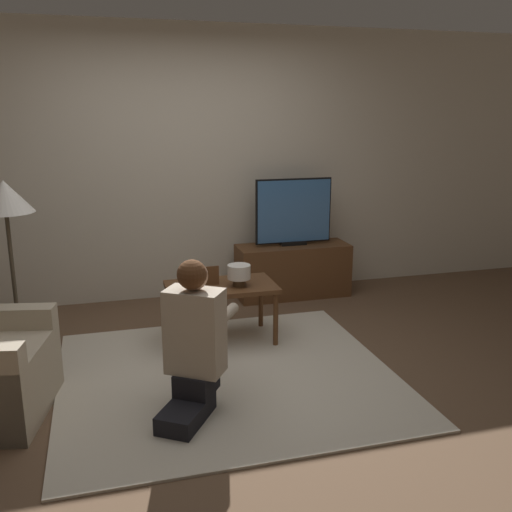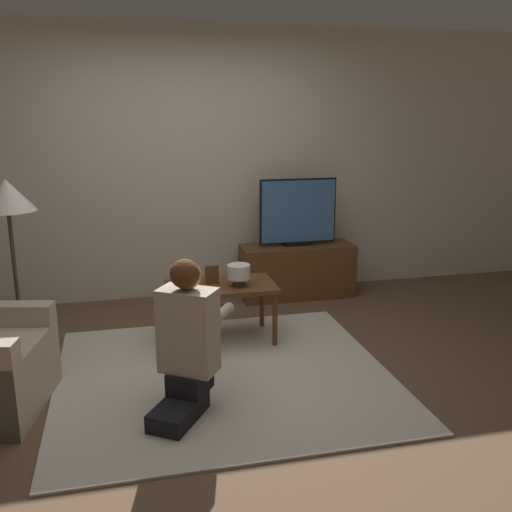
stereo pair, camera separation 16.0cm
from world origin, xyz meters
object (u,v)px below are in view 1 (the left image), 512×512
(floor_lamp, at_px, (6,209))
(person_kneeling, at_px, (194,339))
(coffee_table, at_px, (221,291))
(table_lamp, at_px, (239,273))
(tv, at_px, (294,212))

(floor_lamp, relative_size, person_kneeling, 1.40)
(coffee_table, bearing_deg, person_kneeling, -110.45)
(coffee_table, xyz_separation_m, table_lamp, (0.13, -0.07, 0.16))
(tv, distance_m, person_kneeling, 2.43)
(coffee_table, height_order, floor_lamp, floor_lamp)
(person_kneeling, bearing_deg, table_lamp, -84.63)
(floor_lamp, bearing_deg, tv, 19.73)
(table_lamp, bearing_deg, floor_lamp, 174.61)
(table_lamp, bearing_deg, tv, 52.17)
(floor_lamp, xyz_separation_m, person_kneeling, (1.13, -1.13, -0.66))
(floor_lamp, height_order, table_lamp, floor_lamp)
(coffee_table, relative_size, table_lamp, 4.74)
(floor_lamp, xyz_separation_m, table_lamp, (1.65, -0.16, -0.56))
(coffee_table, relative_size, floor_lamp, 0.64)
(floor_lamp, bearing_deg, table_lamp, -5.39)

